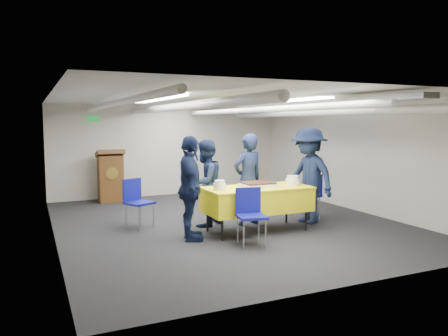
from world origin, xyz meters
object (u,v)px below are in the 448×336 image
(sailor_a, at_px, (248,179))
(sailor_c, at_px, (190,188))
(serving_table, at_px, (257,199))
(sailor_b, at_px, (205,183))
(sheet_cake, at_px, (258,185))
(chair_left, at_px, (136,198))
(podium, at_px, (110,176))
(chair_right, at_px, (311,191))
(chair_near, at_px, (250,210))
(sailor_d, at_px, (309,175))

(sailor_a, height_order, sailor_c, sailor_a)
(serving_table, bearing_deg, sailor_a, 80.78)
(sailor_b, xyz_separation_m, sailor_c, (-0.58, -0.81, 0.05))
(sheet_cake, relative_size, chair_left, 0.63)
(sailor_a, xyz_separation_m, sailor_c, (-1.32, -0.58, -0.00))
(serving_table, bearing_deg, podium, 115.13)
(sheet_cake, xyz_separation_m, sailor_a, (0.10, 0.55, 0.02))
(chair_right, bearing_deg, sheet_cake, -159.16)
(chair_near, bearing_deg, podium, 106.38)
(chair_left, xyz_separation_m, sailor_d, (3.01, -0.94, 0.36))
(serving_table, relative_size, chair_right, 2.10)
(chair_near, distance_m, chair_right, 2.30)
(chair_left, bearing_deg, sailor_c, -63.71)
(serving_table, relative_size, sailor_b, 1.17)
(podium, relative_size, chair_near, 1.44)
(podium, bearing_deg, serving_table, -64.87)
(chair_left, xyz_separation_m, sailor_c, (0.59, -1.20, 0.30))
(sailor_a, bearing_deg, podium, -71.01)
(sailor_d, bearing_deg, chair_left, -117.13)
(sheet_cake, height_order, sailor_d, sailor_d)
(serving_table, distance_m, sailor_d, 1.24)
(chair_left, bearing_deg, serving_table, -31.61)
(sailor_a, relative_size, sailor_d, 0.94)
(chair_near, xyz_separation_m, chair_right, (1.97, 1.19, 0.00))
(podium, relative_size, sailor_b, 0.80)
(chair_near, distance_m, sailor_b, 1.44)
(chair_right, height_order, sailor_d, sailor_d)
(chair_right, xyz_separation_m, sailor_c, (-2.72, -0.60, 0.30))
(podium, bearing_deg, sailor_a, -60.58)
(serving_table, bearing_deg, chair_right, 19.55)
(serving_table, xyz_separation_m, podium, (-1.82, 3.87, 0.05))
(sheet_cake, bearing_deg, chair_right, 20.84)
(sheet_cake, height_order, chair_near, chair_near)
(chair_near, xyz_separation_m, sailor_d, (1.66, 0.85, 0.36))
(serving_table, height_order, chair_left, chair_left)
(chair_left, distance_m, sailor_c, 1.37)
(chair_near, bearing_deg, sailor_d, 27.00)
(serving_table, relative_size, chair_left, 2.10)
(chair_near, relative_size, sailor_a, 0.52)
(serving_table, height_order, chair_near, chair_near)
(sailor_b, distance_m, sailor_d, 1.92)
(chair_near, relative_size, chair_right, 1.00)
(podium, xyz_separation_m, sailor_d, (2.99, -3.69, 0.27))
(sailor_a, relative_size, sailor_c, 1.00)
(sailor_a, bearing_deg, chair_right, 170.40)
(sailor_a, height_order, sailor_d, sailor_d)
(sailor_d, bearing_deg, chair_near, -72.71)
(serving_table, height_order, sailor_c, sailor_c)
(chair_right, bearing_deg, serving_table, -160.45)
(sheet_cake, bearing_deg, sailor_d, 10.77)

